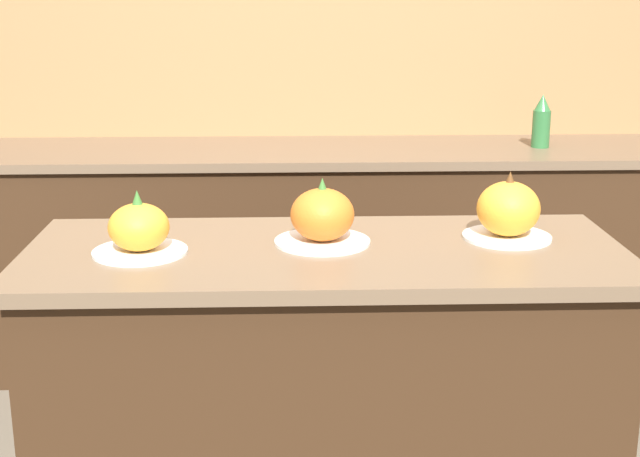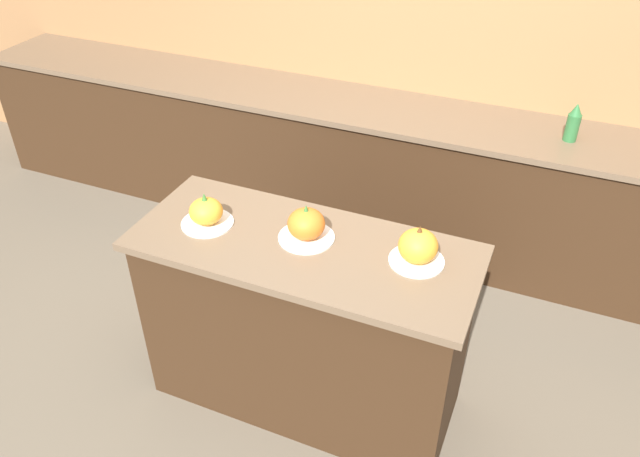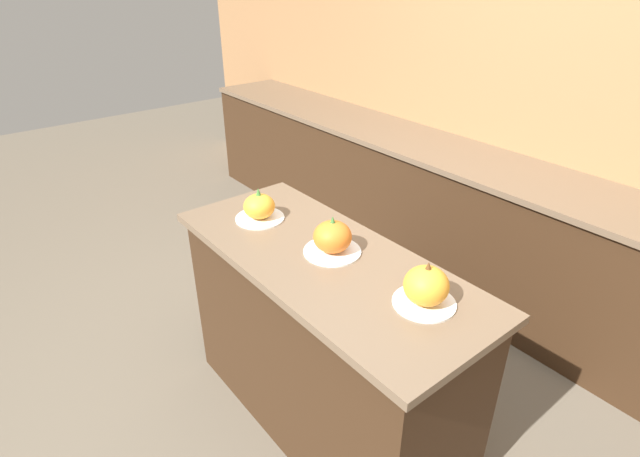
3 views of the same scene
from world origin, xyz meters
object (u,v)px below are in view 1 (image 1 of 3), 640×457
pumpkin_cake_left (139,230)px  pumpkin_cake_right (508,212)px  bottle_tall (541,122)px  pumpkin_cake_center (322,218)px

pumpkin_cake_left → pumpkin_cake_right: pumpkin_cake_right is taller
pumpkin_cake_left → pumpkin_cake_right: (0.90, 0.10, 0.01)m
pumpkin_cake_right → pumpkin_cake_left: bearing=-173.9°
bottle_tall → pumpkin_cake_right: bearing=-108.7°
pumpkin_cake_center → bottle_tall: 1.69m
pumpkin_cake_right → pumpkin_cake_center: bearing=-176.7°
pumpkin_cake_left → bottle_tall: size_ratio=1.07×
pumpkin_cake_center → pumpkin_cake_left: bearing=-170.9°
pumpkin_cake_center → bottle_tall: (0.93, 1.41, 0.02)m
pumpkin_cake_left → pumpkin_cake_right: 0.91m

